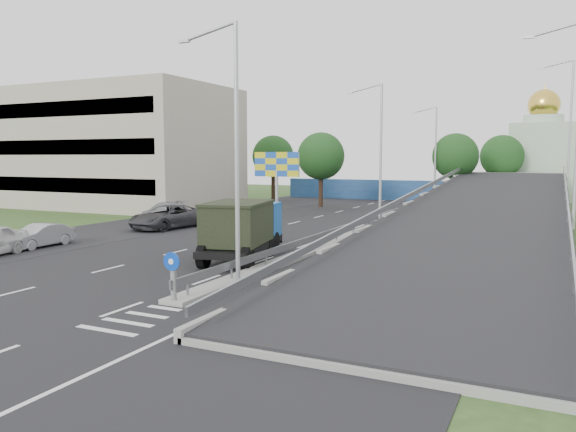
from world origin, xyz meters
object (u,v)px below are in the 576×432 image
Objects in this scene: lamp_post_mid at (378,147)px; parked_car_b at (40,236)px; parked_car_c at (167,217)px; parked_car_d at (165,211)px; church at (542,155)px; sign_bollard at (173,276)px; lamp_post_far at (434,150)px; dump_truck at (243,227)px; billboard at (277,168)px; lamp_post_near at (233,138)px.

parked_car_b is (-14.63, -16.83, -5.15)m from lamp_post_mid.
parked_car_c is 6.67m from parked_car_d.
church is 2.31× the size of parked_car_c.
lamp_post_mid reaches higher than sign_bollard.
dump_truck is at bearing -93.82° from lamp_post_far.
parked_car_d is (-8.49, -3.79, -3.50)m from billboard.
lamp_post_mid is 1.43× the size of dump_truck.
billboard is at bearing -116.84° from lamp_post_far.
dump_truck reaches higher than parked_car_b.
lamp_post_near is 1.00× the size of lamp_post_far.
dump_truck is (-2.35, -35.21, -4.18)m from lamp_post_far.
church is at bearing 51.15° from parked_car_d.
church reaches higher than lamp_post_far.
lamp_post_mid is 15.86m from parked_car_c.
sign_bollard is 8.93m from dump_truck.
dump_truck is at bearing -98.79° from lamp_post_mid.
parked_car_b is at bearing -80.15° from parked_car_d.
parked_car_d is at bearing -174.18° from lamp_post_mid.
lamp_post_far is 17.15m from church.
lamp_post_near and lamp_post_mid have the same top height.
parked_car_c is at bearing -116.37° from lamp_post_far.
lamp_post_mid is at bearing -12.38° from billboard.
dump_truck is at bearing -68.56° from billboard.
church is (9.89, 54.00, -0.50)m from lamp_post_near.
lamp_post_mid is 18.42m from parked_car_d.
billboard is (-9.11, -18.00, -1.62)m from lamp_post_far.
lamp_post_far is at bearing -125.24° from church.
dump_truck is at bearing 116.13° from lamp_post_near.
lamp_post_mid is (0.00, 20.00, 0.00)m from lamp_post_near.
lamp_post_near is 6.78m from dump_truck.
lamp_post_near is at bearing -90.00° from lamp_post_mid.
church is 37.23m from billboard.
lamp_post_mid reaches higher than parked_car_d.
parked_car_c is at bearing -51.80° from parked_car_d.
lamp_post_far is at bearing 49.75° from parked_car_d.
lamp_post_mid is 0.73× the size of church.
parked_car_b is (-14.63, -36.83, -5.15)m from lamp_post_far.
parked_car_d reaches higher than parked_car_b.
lamp_post_near is at bearing -14.03° from parked_car_b.
sign_bollard reaches higher than parked_car_b.
lamp_post_near reaches higher than parked_car_b.
church is at bearing 66.42° from parked_car_c.
parked_car_c is (-23.25, -40.94, -4.48)m from church.
parked_car_b is 0.85× the size of parked_car_d.
lamp_post_near is 20.00m from lamp_post_mid.
dump_truck is at bearing 104.58° from sign_bollard.
church is 47.29m from parked_car_c.
sign_bollard is 24.30m from lamp_post_mid.
lamp_post_far is (0.11, 43.83, 4.77)m from sign_bollard.
billboard reaches higher than parked_car_c.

